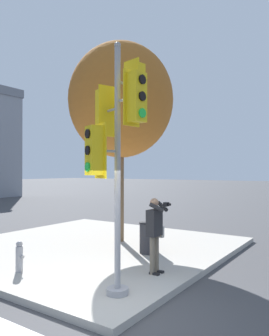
# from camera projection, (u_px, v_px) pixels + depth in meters

# --- Properties ---
(ground_plane) EXTENTS (160.00, 160.00, 0.00)m
(ground_plane) POSITION_uv_depth(u_px,v_px,m) (108.00, 318.00, 5.53)
(ground_plane) COLOR #424244
(sidewalk_corner) EXTENTS (8.00, 8.00, 0.15)m
(sidewalk_corner) POSITION_uv_depth(u_px,v_px,m) (91.00, 247.00, 10.40)
(sidewalk_corner) COLOR #ADA89E
(sidewalk_corner) RESTS_ON ground_plane
(traffic_signal_pole) EXTENTS (1.28, 1.29, 4.82)m
(traffic_signal_pole) POSITION_uv_depth(u_px,v_px,m) (118.00, 129.00, 6.27)
(traffic_signal_pole) COLOR #939399
(traffic_signal_pole) RESTS_ON sidewalk_corner
(person_photographer) EXTENTS (0.58, 0.54, 1.72)m
(person_photographer) POSITION_uv_depth(u_px,v_px,m) (155.00, 228.00, 7.52)
(person_photographer) COLOR black
(person_photographer) RESTS_ON sidewalk_corner
(street_tree) EXTENTS (3.49, 3.49, 6.64)m
(street_tree) POSITION_uv_depth(u_px,v_px,m) (121.00, 101.00, 10.97)
(street_tree) COLOR brown
(street_tree) RESTS_ON sidewalk_corner
(fire_hydrant) EXTENTS (0.16, 0.22, 0.71)m
(fire_hydrant) POSITION_uv_depth(u_px,v_px,m) (19.00, 256.00, 7.61)
(fire_hydrant) COLOR #99999E
(fire_hydrant) RESTS_ON sidewalk_corner
(trash_bin) EXTENTS (0.57, 0.57, 0.88)m
(trash_bin) POSITION_uv_depth(u_px,v_px,m) (149.00, 237.00, 9.35)
(trash_bin) COLOR #2D2D33
(trash_bin) RESTS_ON sidewalk_corner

